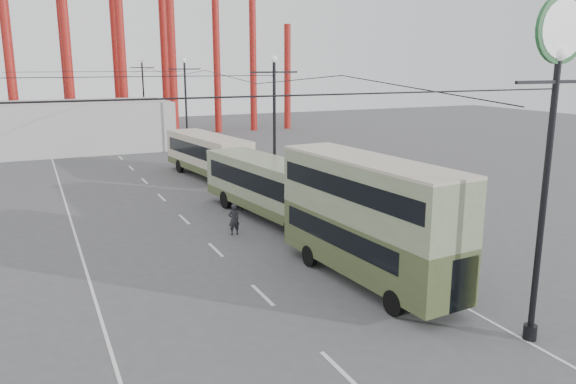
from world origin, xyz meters
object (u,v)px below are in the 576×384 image
double_decker_bus (368,214)px  pedestrian (234,219)px  lamp_post_near (555,97)px  single_decker_green (272,186)px  single_decker_cream (208,154)px

double_decker_bus → pedestrian: 9.13m
lamp_post_near → double_decker_bus: 8.47m
single_decker_green → single_decker_cream: bearing=81.6°
lamp_post_near → single_decker_cream: bearing=93.1°
lamp_post_near → pedestrian: size_ratio=6.45×
single_decker_green → pedestrian: 3.91m
single_decker_green → single_decker_cream: (0.22, 13.38, -0.04)m
lamp_post_near → double_decker_bus: lamp_post_near is taller
double_decker_bus → single_decker_green: (0.29, 10.58, -0.99)m
single_decker_cream → single_decker_green: bearing=-98.7°
lamp_post_near → pedestrian: bearing=108.4°
lamp_post_near → single_decker_cream: lamp_post_near is taller
lamp_post_near → pedestrian: lamp_post_near is taller
lamp_post_near → pedestrian: 17.25m
pedestrian → single_decker_green: bearing=-149.0°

